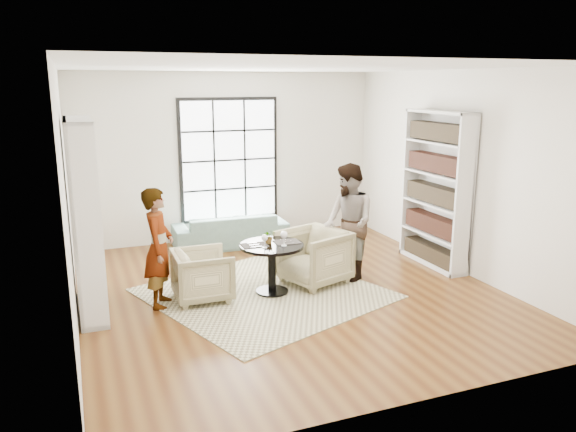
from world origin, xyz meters
name	(u,v)px	position (x,y,z in m)	size (l,w,h in m)	color
ground	(289,291)	(0.00, 0.00, 0.00)	(6.00, 6.00, 0.00)	brown
room_shell	(275,195)	(0.00, 0.54, 1.26)	(6.00, 6.01, 6.00)	silver
rug	(265,293)	(-0.35, 0.03, 0.01)	(2.76, 2.76, 0.01)	#BEB88E
pedestal_table	(272,258)	(-0.24, 0.02, 0.50)	(0.87, 0.87, 0.69)	black
sofa	(230,230)	(-0.15, 2.45, 0.29)	(1.97, 0.77, 0.57)	slate
armchair_left	(203,275)	(-1.17, 0.13, 0.34)	(0.72, 0.74, 0.68)	tan
armchair_right	(313,257)	(0.44, 0.18, 0.39)	(0.84, 0.86, 0.78)	tan
person_left	(159,248)	(-1.72, 0.13, 0.77)	(0.56, 0.37, 1.55)	gray
person_right	(349,222)	(0.99, 0.18, 0.85)	(0.82, 0.64, 1.69)	gray
placemat_left	(254,245)	(-0.48, 0.05, 0.70)	(0.34, 0.26, 0.01)	black
placemat_right	(287,242)	(-0.02, 0.04, 0.70)	(0.34, 0.26, 0.01)	black
cutlery_left	(254,245)	(-0.48, 0.05, 0.70)	(0.14, 0.22, 0.01)	silver
cutlery_right	(287,241)	(-0.02, 0.04, 0.70)	(0.14, 0.22, 0.01)	silver
wine_glass_left	(265,238)	(-0.39, -0.10, 0.83)	(0.08, 0.08, 0.18)	silver
wine_glass_right	(284,235)	(-0.12, -0.11, 0.84)	(0.09, 0.09, 0.21)	silver
flower_centerpiece	(269,236)	(-0.26, 0.08, 0.79)	(0.17, 0.15, 0.19)	gray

